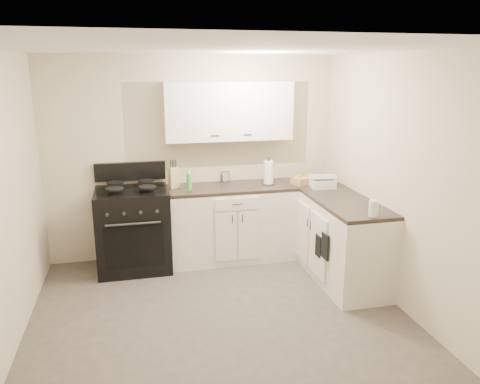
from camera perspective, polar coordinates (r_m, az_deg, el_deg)
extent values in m
plane|color=#473F38|center=(4.64, -2.26, -15.42)|extent=(3.60, 3.60, 0.00)
plane|color=white|center=(4.02, -2.63, 17.14)|extent=(3.60, 3.60, 0.00)
plane|color=beige|center=(5.89, -5.73, 4.10)|extent=(3.60, 0.00, 3.60)
plane|color=beige|center=(4.81, 19.12, 0.95)|extent=(0.00, 3.60, 3.60)
plane|color=beige|center=(4.22, -27.19, -1.76)|extent=(0.00, 3.60, 3.60)
plane|color=beige|center=(2.51, 5.44, -10.82)|extent=(3.60, 0.00, 3.60)
cube|color=silver|center=(5.88, -1.02, -3.92)|extent=(1.55, 0.60, 0.90)
cube|color=silver|center=(5.62, 11.24, -5.11)|extent=(0.60, 1.90, 0.90)
cube|color=black|center=(5.74, -1.04, 0.53)|extent=(1.55, 0.60, 0.04)
cube|color=black|center=(5.48, 11.49, -0.48)|extent=(0.60, 1.90, 0.04)
cube|color=white|center=(5.73, -1.40, 9.84)|extent=(1.55, 0.30, 0.70)
cube|color=black|center=(5.73, -12.83, -4.68)|extent=(0.84, 0.72, 1.02)
cube|color=#D3B582|center=(5.70, -8.09, 1.76)|extent=(0.14, 0.14, 0.25)
cylinder|color=white|center=(5.82, 3.50, 2.37)|extent=(0.14, 0.14, 0.29)
cylinder|color=green|center=(5.59, -6.21, 1.27)|extent=(0.08, 0.08, 0.19)
cube|color=black|center=(5.97, -1.75, 1.91)|extent=(0.11, 0.06, 0.13)
cube|color=#A98850|center=(5.89, 7.75, 1.41)|extent=(0.32, 0.27, 0.09)
cube|color=white|center=(5.76, 10.00, 1.08)|extent=(0.31, 0.29, 0.10)
cylinder|color=silver|center=(4.73, 15.97, -1.93)|extent=(0.12, 0.12, 0.16)
cube|color=black|center=(5.02, 10.32, -6.53)|extent=(0.02, 0.16, 0.28)
cube|color=black|center=(5.19, 9.54, -6.49)|extent=(0.02, 0.14, 0.24)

